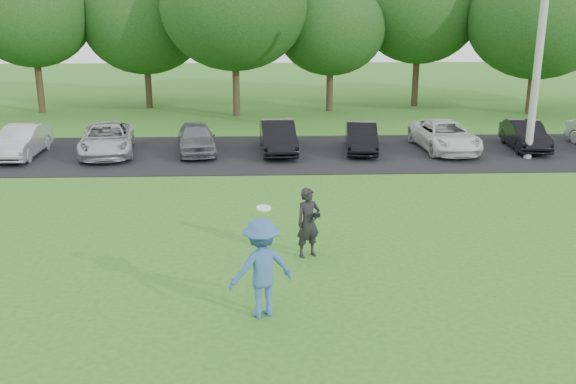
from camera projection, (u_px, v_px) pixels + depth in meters
ground at (295, 303)px, 12.99m from camera, size 100.00×100.00×0.00m
parking_lot at (279, 153)px, 25.41m from camera, size 32.00×6.50×0.03m
utility_pole at (541, 38)px, 23.33m from camera, size 0.28×0.28×9.02m
frisbee_player at (261, 268)px, 12.25m from camera, size 1.46×1.16×2.28m
camera_bystander at (308, 223)px, 15.14m from camera, size 0.73×0.63×1.69m
parked_cars at (281, 138)px, 25.36m from camera, size 28.29×4.63×1.23m
tree_row at (303, 18)px, 33.37m from camera, size 42.39×9.85×8.64m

